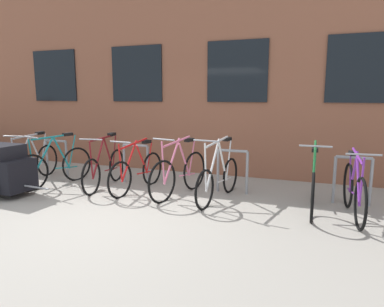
% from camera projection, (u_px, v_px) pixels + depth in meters
% --- Properties ---
extents(ground_plane, '(42.00, 42.00, 0.00)m').
position_uv_depth(ground_plane, '(106.00, 217.00, 5.02)').
color(ground_plane, '#9E998E').
extents(storefront_building, '(28.00, 6.43, 4.51)m').
position_uv_depth(storefront_building, '(222.00, 80.00, 10.56)').
color(storefront_building, brown).
rests_on(storefront_building, ground).
extents(bike_rack, '(6.59, 0.05, 0.81)m').
position_uv_depth(bike_rack, '(182.00, 163.00, 6.55)').
color(bike_rack, gray).
rests_on(bike_rack, ground).
extents(bicycle_pink, '(0.52, 1.71, 1.09)m').
position_uv_depth(bicycle_pink, '(180.00, 173.00, 6.07)').
color(bicycle_pink, black).
rests_on(bicycle_pink, ground).
extents(bicycle_teal, '(0.56, 1.70, 1.04)m').
position_uv_depth(bicycle_teal, '(55.00, 166.00, 6.75)').
color(bicycle_teal, black).
rests_on(bicycle_teal, ground).
extents(bicycle_red, '(0.44, 1.70, 1.01)m').
position_uv_depth(bicycle_red, '(137.00, 171.00, 6.39)').
color(bicycle_red, black).
rests_on(bicycle_red, ground).
extents(bicycle_green, '(0.44, 1.78, 1.10)m').
position_uv_depth(bicycle_green, '(313.00, 185.00, 5.29)').
color(bicycle_green, black).
rests_on(bicycle_green, ground).
extents(bicycle_silver, '(0.44, 1.72, 1.02)m').
position_uv_depth(bicycle_silver, '(32.00, 162.00, 7.14)').
color(bicycle_silver, black).
rests_on(bicycle_silver, ground).
extents(bicycle_white, '(0.44, 1.74, 1.11)m').
position_uv_depth(bicycle_white, '(219.00, 178.00, 5.81)').
color(bicycle_white, black).
rests_on(bicycle_white, ground).
extents(bicycle_purple, '(0.44, 1.70, 1.04)m').
position_uv_depth(bicycle_purple, '(354.00, 191.00, 5.00)').
color(bicycle_purple, black).
rests_on(bicycle_purple, ground).
extents(bicycle_maroon, '(0.44, 1.75, 1.05)m').
position_uv_depth(bicycle_maroon, '(105.00, 168.00, 6.63)').
color(bicycle_maroon, black).
rests_on(bicycle_maroon, ground).
extents(bike_trailer, '(1.47, 0.73, 0.93)m').
position_uv_depth(bike_trailer, '(5.00, 169.00, 6.05)').
color(bike_trailer, black).
rests_on(bike_trailer, ground).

